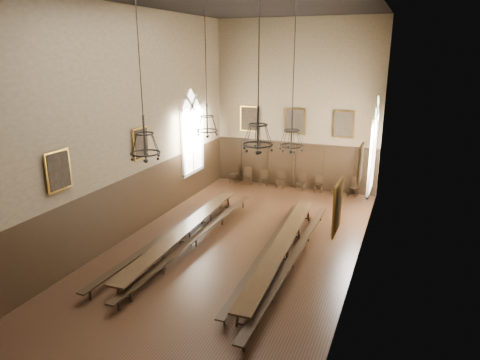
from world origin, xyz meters
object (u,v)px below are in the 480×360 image
Objects in this scene: chandelier_back_left at (207,123)px; bench_left_outer at (171,235)px; bench_right_inner at (268,251)px; chandelier_front_left at (145,144)px; chair_7 at (354,191)px; chandelier_back_right at (291,138)px; bench_right_outer at (293,260)px; chair_4 at (300,185)px; chair_5 at (318,187)px; chandelier_front_right at (258,135)px; chair_6 at (336,190)px; chair_1 at (248,179)px; table_left at (185,236)px; table_right at (281,252)px; bench_left_inner at (196,240)px; chair_0 at (234,177)px; chair_3 at (281,182)px; chair_2 at (264,181)px.

bench_left_outer is at bearing -98.42° from chandelier_back_left.
bench_right_inner is 1.95× the size of chandelier_front_left.
chandelier_back_right reaches higher than chair_7.
chair_4 reaches higher than bench_right_outer.
chair_5 is at bearing 89.30° from bench_right_inner.
chandelier_front_right is at bearing -95.90° from chair_5.
chandelier_front_left is (-4.17, -11.08, 4.34)m from chair_6.
bench_right_inner is at bearing -83.38° from chair_1.
chair_5 is at bearing 67.90° from table_left.
chandelier_back_right and chandelier_front_right have the same top height.
bench_left_inner is (-3.42, -0.07, -0.07)m from table_right.
bench_right_outer is at bearing -3.24° from table_left.
chair_1 is 7.04m from chandelier_back_left.
chair_0 is 1.01× the size of chair_1.
chandelier_back_left reaches higher than chair_0.
chair_5 is 0.96× the size of chair_6.
table_left is 8.58m from chair_3.
bench_right_outer is 11.81× the size of chair_5.
bench_right_inner is 9.77× the size of chair_1.
table_left is 5.63m from chandelier_back_right.
chair_0 is 7.13m from chandelier_back_left.
chair_6 is at bearing 10.16° from chair_0.
chair_4 is at bearing 3.59° from chair_3.
chandelier_front_left reaches higher than chair_5.
chandelier_front_left reaches higher than bench_right_outer.
chandelier_front_left and chandelier_front_right have the same top height.
chair_5 is at bearing 175.76° from chair_6.
bench_right_inner is at bearing -49.26° from chair_0.
table_left is at bearing 178.95° from bench_left_inner.
chair_1 is at bearing 93.15° from chandelier_back_left.
bench_right_inner is at bearing 100.74° from chandelier_front_right.
chair_6 is (1.95, -0.09, 0.01)m from chair_4.
chair_7 is (6.01, 8.45, 0.03)m from bench_left_outer.
chair_4 reaches higher than bench_left_outer.
bench_right_outer is 6.91m from chandelier_back_left.
chair_3 is 12.24m from chandelier_front_right.
chandelier_back_left is 3.98m from chandelier_back_right.
chandelier_back_right reaches higher than bench_left_inner.
chair_3 is 0.98× the size of chair_7.
chair_3 is 0.23× the size of chandelier_front_right.
bench_left_outer is 8.45m from chair_0.
chair_7 is (0.90, 0.08, 0.04)m from chair_6.
chair_5 reaches higher than bench_right_inner.
chair_4 is (-1.95, 8.73, -0.03)m from bench_right_outer.
bench_left_outer is at bearing -109.48° from chair_1.
chandelier_back_left reaches higher than chair_7.
chair_4 is 0.98× the size of chair_6.
table_right is 9.47× the size of chair_0.
chair_7 is 0.21× the size of chandelier_front_left.
chair_2 is 2.13m from chair_4.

